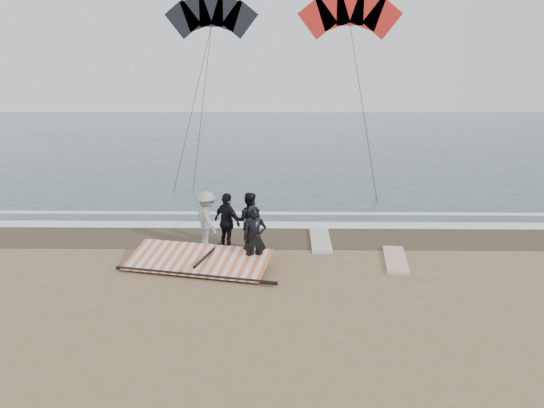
{
  "coord_description": "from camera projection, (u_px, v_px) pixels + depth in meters",
  "views": [
    {
      "loc": [
        -0.51,
        -13.56,
        5.85
      ],
      "look_at": [
        -0.76,
        3.0,
        1.6
      ],
      "focal_mm": 35.0,
      "sensor_mm": 36.0,
      "label": 1
    }
  ],
  "objects": [
    {
      "name": "board_cream",
      "position": [
        320.0,
        240.0,
        18.39
      ],
      "size": [
        0.71,
        2.52,
        0.1
      ],
      "primitive_type": "cube",
      "rotation": [
        0.0,
        0.0,
        -0.02
      ],
      "color": "beige",
      "rests_on": "ground"
    },
    {
      "name": "sail_rig",
      "position": [
        197.0,
        261.0,
        16.02
      ],
      "size": [
        4.82,
        2.68,
        0.52
      ],
      "color": "black",
      "rests_on": "ground"
    },
    {
      "name": "ground",
      "position": [
        298.0,
        287.0,
        14.58
      ],
      "size": [
        120.0,
        120.0,
        0.0
      ],
      "primitive_type": "plane",
      "color": "#8C704C",
      "rests_on": "ground"
    },
    {
      "name": "wet_sand",
      "position": [
        294.0,
        237.0,
        18.94
      ],
      "size": [
        120.0,
        2.8,
        0.01
      ],
      "primitive_type": "cube",
      "color": "#4C3D2B",
      "rests_on": "ground"
    },
    {
      "name": "kite_dark",
      "position": [
        211.0,
        20.0,
        35.38
      ],
      "size": [
        6.9,
        6.28,
        15.09
      ],
      "color": "black",
      "rests_on": "ground"
    },
    {
      "name": "foam_near",
      "position": [
        293.0,
        225.0,
        20.29
      ],
      "size": [
        120.0,
        0.9,
        0.01
      ],
      "primitive_type": "cube",
      "color": "white",
      "rests_on": "sea"
    },
    {
      "name": "kite_red",
      "position": [
        350.0,
        18.0,
        33.22
      ],
      "size": [
        7.33,
        6.2,
        14.89
      ],
      "color": "red",
      "rests_on": "ground"
    },
    {
      "name": "man_main",
      "position": [
        255.0,
        238.0,
        15.74
      ],
      "size": [
        0.75,
        0.53,
        1.93
      ],
      "primitive_type": "imported",
      "rotation": [
        0.0,
        0.0,
        0.1
      ],
      "color": "black",
      "rests_on": "ground"
    },
    {
      "name": "board_white",
      "position": [
        395.0,
        259.0,
        16.58
      ],
      "size": [
        0.95,
        2.41,
        0.09
      ],
      "primitive_type": "cube",
      "rotation": [
        0.0,
        0.0,
        -0.13
      ],
      "color": "silver",
      "rests_on": "ground"
    },
    {
      "name": "foam_far",
      "position": [
        292.0,
        213.0,
        21.93
      ],
      "size": [
        120.0,
        0.45,
        0.01
      ],
      "primitive_type": "cube",
      "color": "white",
      "rests_on": "sea"
    },
    {
      "name": "sea",
      "position": [
        286.0,
        137.0,
        46.54
      ],
      "size": [
        120.0,
        54.0,
        0.02
      ],
      "primitive_type": "cube",
      "color": "#233838",
      "rests_on": "ground"
    },
    {
      "name": "trio_cluster",
      "position": [
        226.0,
        221.0,
        17.5
      ],
      "size": [
        2.49,
        1.57,
        1.94
      ],
      "color": "black",
      "rests_on": "ground"
    }
  ]
}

